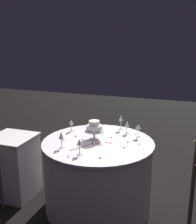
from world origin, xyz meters
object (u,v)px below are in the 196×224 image
object	(u,v)px
decorative_arch	(82,78)
wine_glass_1	(79,143)
side_table	(14,166)
wine_glass_3	(121,119)
wine_glass_0	(61,136)
wine_glass_2	(71,123)
tiered_cake	(94,128)
cake_knife	(84,146)
main_table	(98,175)
wine_glass_4	(127,124)
wine_glass_5	(138,127)

from	to	relation	value
decorative_arch	wine_glass_1	bearing A→B (deg)	-38.87
side_table	wine_glass_1	xyz separation A→B (m)	(-0.99, 0.28, 0.53)
decorative_arch	wine_glass_3	bearing A→B (deg)	-98.08
wine_glass_0	wine_glass_2	xyz separation A→B (m)	(0.12, -0.51, -0.02)
tiered_cake	wine_glass_1	distance (m)	0.43
wine_glass_3	side_table	bearing A→B (deg)	26.12
decorative_arch	side_table	bearing A→B (deg)	-17.29
cake_knife	wine_glass_0	bearing A→B (deg)	28.76
wine_glass_2	wine_glass_3	distance (m)	0.61
wine_glass_3	cake_knife	world-z (taller)	wine_glass_3
decorative_arch	tiered_cake	distance (m)	0.78
decorative_arch	main_table	size ratio (longest dim) A/B	1.96
side_table	wine_glass_2	distance (m)	0.88
tiered_cake	wine_glass_3	bearing A→B (deg)	-113.61
wine_glass_0	wine_glass_2	world-z (taller)	wine_glass_0
wine_glass_1	tiered_cake	bearing A→B (deg)	-89.51
wine_glass_3	decorative_arch	bearing A→B (deg)	81.92
wine_glass_1	wine_glass_3	xyz separation A→B (m)	(-0.19, -0.86, 0.02)
wine_glass_3	wine_glass_4	distance (m)	0.16
wine_glass_4	cake_knife	bearing A→B (deg)	58.41
wine_glass_1	cake_knife	bearing A→B (deg)	-78.18
main_table	wine_glass_5	xyz separation A→B (m)	(-0.38, -0.28, 0.52)
tiered_cake	wine_glass_0	world-z (taller)	tiered_cake
main_table	wine_glass_1	bearing A→B (deg)	81.62
main_table	wine_glass_2	bearing A→B (deg)	-28.45
tiered_cake	wine_glass_2	world-z (taller)	tiered_cake
tiered_cake	wine_glass_4	distance (m)	0.43
decorative_arch	wine_glass_0	bearing A→B (deg)	-25.40
main_table	wine_glass_3	world-z (taller)	wine_glass_3
decorative_arch	cake_knife	xyz separation A→B (m)	(0.10, -0.25, -0.75)
cake_knife	wine_glass_2	bearing A→B (deg)	-51.32
main_table	tiered_cake	bearing A→B (deg)	-37.69
wine_glass_5	wine_glass_1	bearing A→B (deg)	56.24
wine_glass_2	wine_glass_5	bearing A→B (deg)	-176.48
tiered_cake	wine_glass_1	xyz separation A→B (m)	(-0.00, 0.43, -0.02)
wine_glass_5	main_table	bearing A→B (deg)	35.92
tiered_cake	cake_knife	distance (m)	0.26
decorative_arch	cake_knife	bearing A→B (deg)	-68.31
tiered_cake	wine_glass_1	world-z (taller)	tiered_cake
side_table	cake_knife	distance (m)	1.04
wine_glass_2	wine_glass_4	size ratio (longest dim) A/B	0.91
side_table	wine_glass_3	distance (m)	1.42
main_table	side_table	xyz separation A→B (m)	(1.05, 0.10, -0.02)
wine_glass_1	wine_glass_5	xyz separation A→B (m)	(-0.44, -0.66, 0.00)
wine_glass_0	wine_glass_4	size ratio (longest dim) A/B	1.09
side_table	wine_glass_3	world-z (taller)	wine_glass_3
side_table	wine_glass_0	size ratio (longest dim) A/B	4.45
wine_glass_4	decorative_arch	bearing A→B (deg)	73.65
decorative_arch	cake_knife	world-z (taller)	decorative_arch
tiered_cake	wine_glass_4	xyz separation A→B (m)	(-0.29, -0.32, -0.03)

